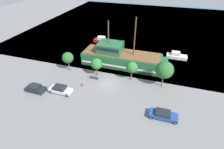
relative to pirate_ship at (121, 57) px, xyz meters
name	(u,v)px	position (x,y,z in m)	size (l,w,h in m)	color
ground_plane	(108,84)	(-0.37, -8.82, -2.04)	(160.00, 160.00, 0.00)	slate
water_surface	(142,24)	(-0.37, 35.18, -2.04)	(80.00, 80.00, 0.00)	#38667F
pirate_ship	(121,57)	(0.00, 0.00, 0.00)	(20.68, 5.96, 12.16)	#1E5633
moored_boat_dockside	(176,56)	(13.48, 7.91, -1.38)	(5.30, 2.10, 1.76)	silver
moored_boat_outer	(102,40)	(-9.22, 11.77, -1.31)	(5.49, 2.20, 1.95)	maroon
parked_car_curb_front	(60,89)	(-8.43, -14.38, -1.32)	(4.63, 1.94, 1.46)	#B7BCC6
parked_car_curb_mid	(36,88)	(-13.42, -15.57, -1.35)	(4.01, 1.98, 1.39)	black
parked_car_curb_rear	(163,115)	(11.57, -15.07, -1.37)	(4.68, 2.01, 1.31)	navy
fire_hydrant	(82,84)	(-5.24, -11.19, -1.63)	(0.42, 0.25, 0.76)	red
bench_promenade_east	(94,77)	(-3.84, -8.03, -1.60)	(1.79, 0.45, 0.85)	#4C4742
tree_row_east	(68,58)	(-10.94, -6.33, 1.30)	(2.62, 2.62, 4.67)	brown
tree_row_mideast	(97,64)	(-3.81, -6.33, 0.93)	(2.56, 2.56, 4.26)	brown
tree_row_midwest	(132,67)	(4.05, -5.73, 1.10)	(2.46, 2.46, 4.39)	brown
tree_row_west	(164,70)	(10.68, -6.17, 2.00)	(3.59, 3.59, 5.84)	brown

